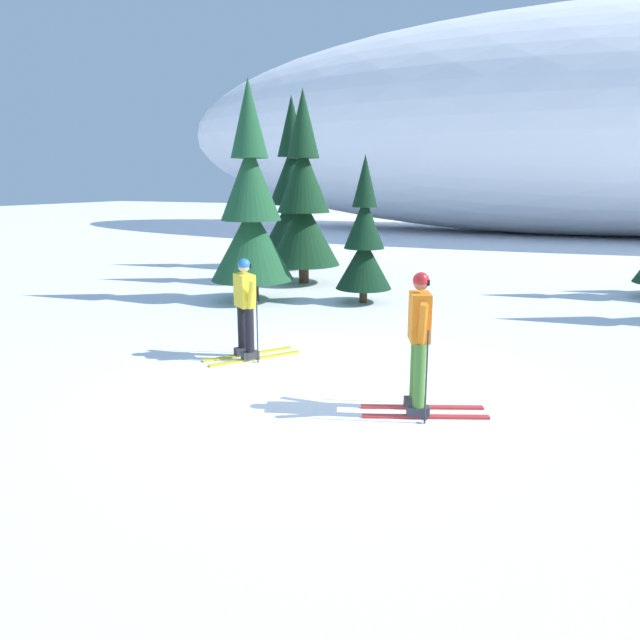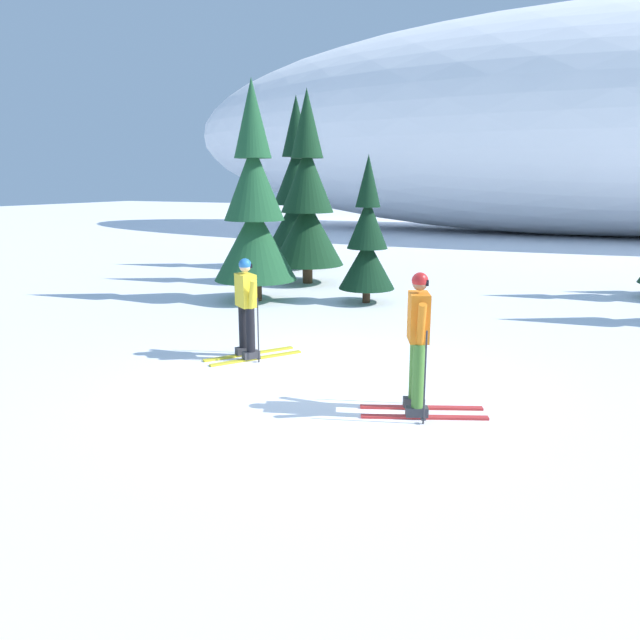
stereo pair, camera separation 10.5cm
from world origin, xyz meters
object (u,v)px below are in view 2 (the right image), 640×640
Objects in this scene: pine_tree_left at (307,204)px; skier_orange_jacket at (418,340)px; pine_tree_center_left at (254,211)px; pine_tree_center at (367,242)px; pine_tree_far_left at (297,198)px; skier_yellow_jacket at (247,307)px.

skier_orange_jacket is at bearing -54.97° from pine_tree_left.
pine_tree_center_left reaches higher than pine_tree_center.
pine_tree_left is (1.79, -2.70, -0.10)m from pine_tree_far_left.
pine_tree_center_left is (0.05, -2.91, -0.06)m from pine_tree_left.
pine_tree_left is 1.03× the size of pine_tree_center_left.
pine_tree_far_left is at bearing 123.49° from pine_tree_left.
pine_tree_far_left reaches higher than skier_yellow_jacket.
pine_tree_far_left reaches higher than pine_tree_left.
pine_tree_center_left is (-5.85, 5.51, 1.23)m from skier_orange_jacket.
skier_yellow_jacket is 0.32× the size of pine_tree_center_left.
pine_tree_left is 3.37m from pine_tree_center.
pine_tree_center reaches higher than skier_yellow_jacket.
pine_tree_center_left is 2.84m from pine_tree_center.
pine_tree_center_left is at bearing -159.68° from pine_tree_center.
skier_yellow_jacket is at bearing 160.55° from skier_orange_jacket.
pine_tree_left is at bearing 125.03° from skier_orange_jacket.
skier_orange_jacket is 0.33× the size of pine_tree_far_left.
pine_tree_far_left is at bearing 113.73° from skier_yellow_jacket.
skier_orange_jacket is at bearing -19.45° from skier_yellow_jacket.
skier_orange_jacket reaches higher than skier_yellow_jacket.
pine_tree_center is (-3.27, 6.46, 0.51)m from skier_orange_jacket.
skier_orange_jacket is 8.13m from pine_tree_center_left.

